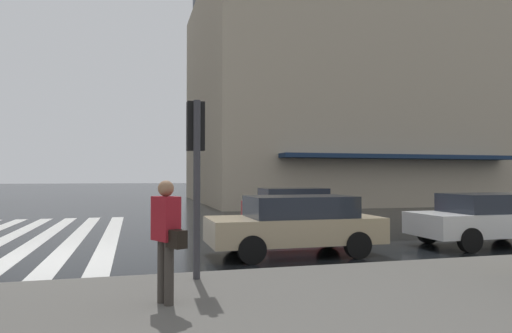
# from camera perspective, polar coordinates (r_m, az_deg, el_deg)

# --- Properties ---
(ground_plane) EXTENTS (220.00, 220.00, 0.00)m
(ground_plane) POSITION_cam_1_polar(r_m,az_deg,el_deg) (11.61, -24.21, -10.45)
(ground_plane) COLOR black
(zebra_crossing) EXTENTS (13.00, 6.50, 0.01)m
(zebra_crossing) POSITION_cam_1_polar(r_m,az_deg,el_deg) (15.86, -28.62, -7.87)
(zebra_crossing) COLOR silver
(zebra_crossing) RESTS_ON ground_plane
(haussmann_block_corner) EXTENTS (18.10, 20.92, 18.71)m
(haussmann_block_corner) POSITION_cam_1_polar(r_m,az_deg,el_deg) (36.30, 9.85, 10.39)
(haussmann_block_corner) COLOR tan
(haussmann_block_corner) RESTS_ON ground_plane
(traffic_signal_post) EXTENTS (0.44, 0.30, 3.03)m
(traffic_signal_post) POSITION_cam_1_polar(r_m,az_deg,el_deg) (7.94, -7.51, 2.06)
(traffic_signal_post) COLOR #333338
(traffic_signal_post) RESTS_ON sidewalk_pavement
(car_white) EXTENTS (1.85, 4.10, 1.41)m
(car_white) POSITION_cam_1_polar(r_m,az_deg,el_deg) (13.92, 27.03, -5.73)
(car_white) COLOR silver
(car_white) RESTS_ON ground_plane
(car_red) EXTENTS (1.85, 4.10, 1.41)m
(car_red) POSITION_cam_1_polar(r_m,az_deg,el_deg) (17.93, 4.99, -4.81)
(car_red) COLOR maroon
(car_red) RESTS_ON ground_plane
(car_champagne) EXTENTS (1.85, 4.10, 1.41)m
(car_champagne) POSITION_cam_1_polar(r_m,az_deg,el_deg) (11.03, 4.96, -7.08)
(car_champagne) COLOR tan
(car_champagne) RESTS_ON ground_plane
(pedestrian_in_red_jacket) EXTENTS (0.64, 0.46, 1.68)m
(pedestrian_in_red_jacket) POSITION_cam_1_polar(r_m,az_deg,el_deg) (6.38, -11.08, -8.02)
(pedestrian_in_red_jacket) COLOR maroon
(pedestrian_in_red_jacket) RESTS_ON sidewalk_pavement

